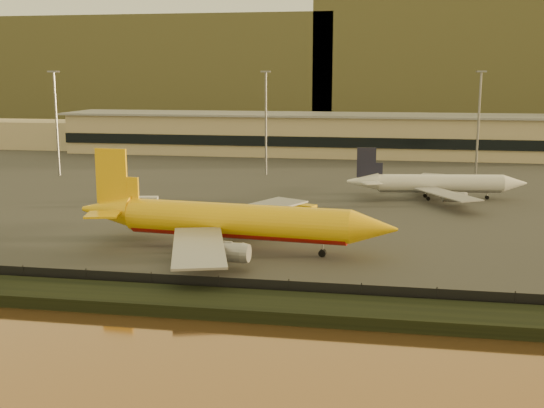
{
  "coord_description": "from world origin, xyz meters",
  "views": [
    {
      "loc": [
        20.85,
        -84.64,
        25.02
      ],
      "look_at": [
        3.64,
        12.0,
        6.13
      ],
      "focal_mm": 45.0,
      "sensor_mm": 36.0,
      "label": 1
    }
  ],
  "objects": [
    {
      "name": "dhl_cargo_jet",
      "position": [
        -1.36,
        7.0,
        4.39
      ],
      "size": [
        46.98,
        45.82,
        14.03
      ],
      "rotation": [
        0.0,
        0.0,
        -0.09
      ],
      "color": "#F2B50C",
      "rests_on": "tarmac"
    },
    {
      "name": "distant_hills",
      "position": [
        -20.74,
        340.0,
        31.39
      ],
      "size": [
        470.0,
        160.0,
        70.0
      ],
      "color": "brown",
      "rests_on": "ground"
    },
    {
      "name": "embankment",
      "position": [
        0.0,
        -17.0,
        0.7
      ],
      "size": [
        320.0,
        7.0,
        1.4
      ],
      "primitive_type": "cube",
      "color": "black",
      "rests_on": "ground"
    },
    {
      "name": "apron_light_masts",
      "position": [
        15.0,
        75.0,
        15.7
      ],
      "size": [
        152.2,
        12.2,
        25.4
      ],
      "color": "slate",
      "rests_on": "tarmac"
    },
    {
      "name": "perimeter_fence",
      "position": [
        0.0,
        -13.0,
        1.3
      ],
      "size": [
        300.0,
        0.05,
        2.2
      ],
      "primitive_type": "cube",
      "color": "black",
      "rests_on": "tarmac"
    },
    {
      "name": "ground",
      "position": [
        0.0,
        0.0,
        0.0
      ],
      "size": [
        900.0,
        900.0,
        0.0
      ],
      "primitive_type": "plane",
      "color": "black",
      "rests_on": "ground"
    },
    {
      "name": "gse_vehicle_white",
      "position": [
        -24.73,
        36.12,
        1.11
      ],
      "size": [
        4.32,
        2.55,
        1.82
      ],
      "primitive_type": "cube",
      "rotation": [
        0.0,
        0.0,
        0.19
      ],
      "color": "silver",
      "rests_on": "tarmac"
    },
    {
      "name": "terminal_building",
      "position": [
        -14.52,
        125.55,
        6.25
      ],
      "size": [
        202.0,
        25.0,
        12.6
      ],
      "color": "#C4AE88",
      "rests_on": "tarmac"
    },
    {
      "name": "gse_vehicle_yellow",
      "position": [
        5.58,
        32.62,
        1.22
      ],
      "size": [
        4.98,
        3.69,
        2.04
      ],
      "primitive_type": "cube",
      "rotation": [
        0.0,
        0.0,
        -0.41
      ],
      "color": "#F2B50C",
      "rests_on": "tarmac"
    },
    {
      "name": "tarmac",
      "position": [
        0.0,
        95.0,
        0.1
      ],
      "size": [
        320.0,
        220.0,
        0.2
      ],
      "primitive_type": "cube",
      "color": "#2D2D2D",
      "rests_on": "ground"
    },
    {
      "name": "white_narrowbody_jet",
      "position": [
        29.74,
        53.34,
        3.28
      ],
      "size": [
        35.88,
        34.68,
        10.32
      ],
      "rotation": [
        0.0,
        0.0,
        0.15
      ],
      "color": "silver",
      "rests_on": "tarmac"
    }
  ]
}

